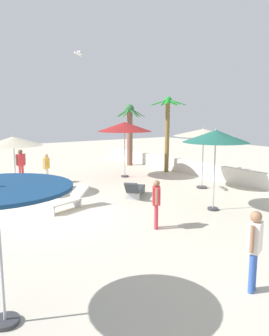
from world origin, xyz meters
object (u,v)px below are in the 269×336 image
at_px(palm_tree_2, 130,127).
at_px(guest_2, 21,162).
at_px(guest_3, 156,200).
at_px(seagull_0, 79,53).
at_px(lounge_chair_1, 135,189).
at_px(guest_1, 254,243).
at_px(patio_umbrella_2, 13,142).
at_px(patio_umbrella_0, 204,133).
at_px(patio_umbrella_1, 125,127).
at_px(patio_umbrella_3, 216,137).
at_px(guest_0, 46,166).
at_px(palm_tree_0, 167,124).
at_px(lounge_chair_0, 68,199).

bearing_deg(palm_tree_2, guest_2, -78.40).
distance_m(guest_3, seagull_0, 7.29).
distance_m(lounge_chair_1, guest_1, 8.07).
bearing_deg(patio_umbrella_2, seagull_0, 52.23).
bearing_deg(guest_3, palm_tree_2, 150.18).
relative_size(patio_umbrella_0, patio_umbrella_1, 0.93).
height_order(lounge_chair_1, guest_2, guest_2).
distance_m(patio_umbrella_3, guest_0, 9.16).
bearing_deg(palm_tree_2, palm_tree_0, 6.51).
bearing_deg(guest_1, guest_2, -176.86).
distance_m(patio_umbrella_0, guest_1, 9.72).
distance_m(patio_umbrella_1, lounge_chair_0, 7.23).
xyz_separation_m(palm_tree_2, lounge_chair_0, (7.76, -7.94, -2.22)).
bearing_deg(patio_umbrella_0, lounge_chair_0, -91.96).
xyz_separation_m(patio_umbrella_1, guest_1, (11.90, -4.53, -1.81)).
relative_size(patio_umbrella_2, guest_2, 1.53).
bearing_deg(guest_0, patio_umbrella_3, 22.75).
bearing_deg(seagull_0, patio_umbrella_1, 123.77).
bearing_deg(guest_1, lounge_chair_0, -174.26).
relative_size(patio_umbrella_1, lounge_chair_1, 1.81).
distance_m(palm_tree_2, seagull_0, 9.58).
xyz_separation_m(lounge_chair_0, seagull_0, (-1.67, 1.39, 5.66)).
height_order(lounge_chair_0, guest_3, guest_3).
bearing_deg(palm_tree_2, patio_umbrella_1, -37.21).
bearing_deg(guest_2, seagull_0, 17.20).
height_order(patio_umbrella_0, guest_2, patio_umbrella_0).
height_order(patio_umbrella_1, palm_tree_2, palm_tree_2).
relative_size(palm_tree_0, guest_0, 2.99).
distance_m(patio_umbrella_1, seagull_0, 5.69).
distance_m(patio_umbrella_0, patio_umbrella_2, 8.68).
height_order(patio_umbrella_2, lounge_chair_0, patio_umbrella_2).
bearing_deg(palm_tree_0, seagull_0, -69.88).
distance_m(lounge_chair_1, seagull_0, 6.14).
bearing_deg(patio_umbrella_3, palm_tree_0, 152.41).
height_order(guest_1, seagull_0, seagull_0).
relative_size(patio_umbrella_3, lounge_chair_1, 1.75).
xyz_separation_m(patio_umbrella_1, palm_tree_0, (0.06, 3.05, 0.09)).
height_order(patio_umbrella_2, patio_umbrella_3, patio_umbrella_3).
bearing_deg(patio_umbrella_3, seagull_0, -146.98).
bearing_deg(guest_0, patio_umbrella_2, -50.63).
bearing_deg(guest_2, lounge_chair_1, 27.18).
bearing_deg(lounge_chair_0, guest_1, 5.74).
relative_size(palm_tree_2, guest_3, 2.68).
bearing_deg(patio_umbrella_1, patio_umbrella_3, -6.07).
relative_size(patio_umbrella_0, guest_3, 1.87).
xyz_separation_m(patio_umbrella_3, guest_3, (0.40, -3.04, -1.83)).
bearing_deg(palm_tree_0, patio_umbrella_3, -27.59).
xyz_separation_m(patio_umbrella_0, guest_2, (-6.36, -6.85, -1.62)).
relative_size(patio_umbrella_1, guest_1, 1.85).
xyz_separation_m(palm_tree_2, guest_3, (11.28, -6.47, -1.68)).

